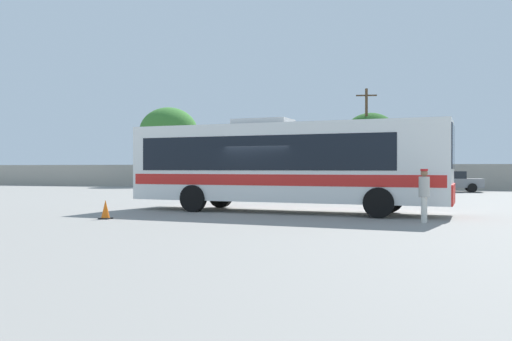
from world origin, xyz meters
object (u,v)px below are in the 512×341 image
(parked_car_third_silver, at_px, (359,180))
(roadside_tree_midleft, at_px, (297,143))
(utility_pole_near, at_px, (366,136))
(attendant_by_bus_door, at_px, (424,192))
(parked_car_rightmost_grey, at_px, (450,181))
(traffic_cone_on_apron, at_px, (106,210))
(roadside_tree_midright, at_px, (371,136))
(parked_car_leftmost_dark_blue, at_px, (215,179))
(coach_bus_white_red, at_px, (282,162))
(roadside_tree_left, at_px, (169,132))
(parked_car_second_grey, at_px, (284,179))

(parked_car_third_silver, xyz_separation_m, roadside_tree_midleft, (-6.80, 9.25, 3.28))
(utility_pole_near, bearing_deg, attendant_by_bus_door, -81.24)
(parked_car_rightmost_grey, relative_size, traffic_cone_on_apron, 6.65)
(attendant_by_bus_door, bearing_deg, roadside_tree_midleft, 109.16)
(utility_pole_near, distance_m, traffic_cone_on_apron, 33.21)
(roadside_tree_midleft, bearing_deg, roadside_tree_midright, -5.46)
(parked_car_third_silver, bearing_deg, parked_car_leftmost_dark_blue, 176.86)
(coach_bus_white_red, bearing_deg, roadside_tree_left, 123.66)
(coach_bus_white_red, bearing_deg, parked_car_second_grey, 103.80)
(roadside_tree_left, relative_size, roadside_tree_midright, 1.14)
(parked_car_second_grey, relative_size, roadside_tree_left, 0.59)
(coach_bus_white_red, height_order, roadside_tree_midright, roadside_tree_midright)
(coach_bus_white_red, relative_size, parked_car_second_grey, 2.76)
(attendant_by_bus_door, distance_m, roadside_tree_midright, 32.58)
(coach_bus_white_red, xyz_separation_m, roadside_tree_midright, (0.74, 29.33, 2.67))
(attendant_by_bus_door, relative_size, roadside_tree_midleft, 0.30)
(parked_car_second_grey, relative_size, parked_car_rightmost_grey, 1.05)
(parked_car_second_grey, distance_m, parked_car_rightmost_grey, 12.21)
(utility_pole_near, bearing_deg, traffic_cone_on_apron, -99.41)
(attendant_by_bus_door, distance_m, parked_car_leftmost_dark_blue, 29.16)
(roadside_tree_left, relative_size, traffic_cone_on_apron, 11.85)
(roadside_tree_midright, bearing_deg, traffic_cone_on_apron, -99.43)
(traffic_cone_on_apron, bearing_deg, roadside_tree_midright, 80.57)
(utility_pole_near, relative_size, traffic_cone_on_apron, 13.53)
(attendant_by_bus_door, relative_size, utility_pole_near, 0.19)
(parked_car_leftmost_dark_blue, relative_size, roadside_tree_left, 0.58)
(roadside_tree_left, height_order, roadside_tree_midright, roadside_tree_left)
(coach_bus_white_red, relative_size, roadside_tree_midright, 1.85)
(parked_car_rightmost_grey, bearing_deg, parked_car_leftmost_dark_blue, 178.59)
(parked_car_third_silver, relative_size, parked_car_rightmost_grey, 1.10)
(attendant_by_bus_door, xyz_separation_m, parked_car_rightmost_grey, (1.88, 23.67, -0.17))
(utility_pole_near, bearing_deg, coach_bus_white_red, -91.02)
(parked_car_rightmost_grey, distance_m, roadside_tree_midleft, 16.39)
(attendant_by_bus_door, xyz_separation_m, utility_pole_near, (-4.73, 30.72, 3.57))
(coach_bus_white_red, xyz_separation_m, parked_car_third_silver, (0.67, 20.74, -1.11))
(coach_bus_white_red, relative_size, parked_car_leftmost_dark_blue, 2.82)
(coach_bus_white_red, xyz_separation_m, roadside_tree_midleft, (-6.13, 29.99, 2.18))
(parked_car_leftmost_dark_blue, xyz_separation_m, traffic_cone_on_apron, (6.26, -25.90, -0.49))
(parked_car_second_grey, bearing_deg, coach_bus_white_red, -76.20)
(parked_car_second_grey, bearing_deg, parked_car_third_silver, -0.13)
(parked_car_third_silver, relative_size, utility_pole_near, 0.54)
(roadside_tree_midleft, distance_m, traffic_cone_on_apron, 34.74)
(parked_car_second_grey, bearing_deg, roadside_tree_left, 152.78)
(parked_car_leftmost_dark_blue, relative_size, parked_car_rightmost_grey, 1.03)
(coach_bus_white_red, height_order, utility_pole_near, utility_pole_near)
(parked_car_rightmost_grey, bearing_deg, roadside_tree_midright, 127.22)
(roadside_tree_midleft, relative_size, roadside_tree_midright, 0.83)
(parked_car_second_grey, relative_size, traffic_cone_on_apron, 6.97)
(parked_car_leftmost_dark_blue, height_order, utility_pole_near, utility_pole_near)
(parked_car_leftmost_dark_blue, xyz_separation_m, parked_car_second_grey, (6.05, -0.64, 0.01))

